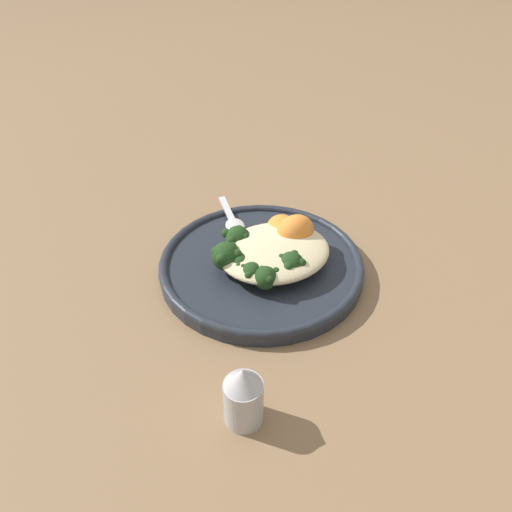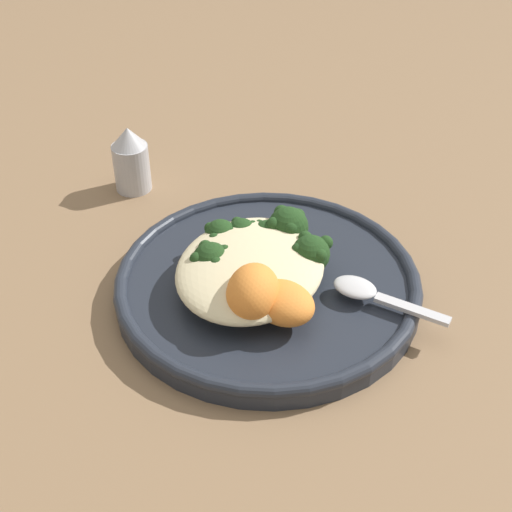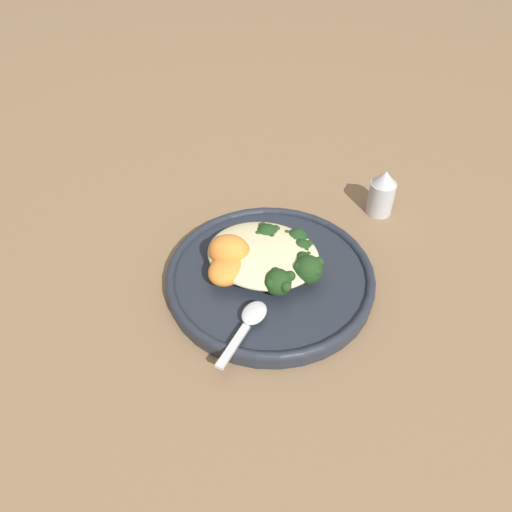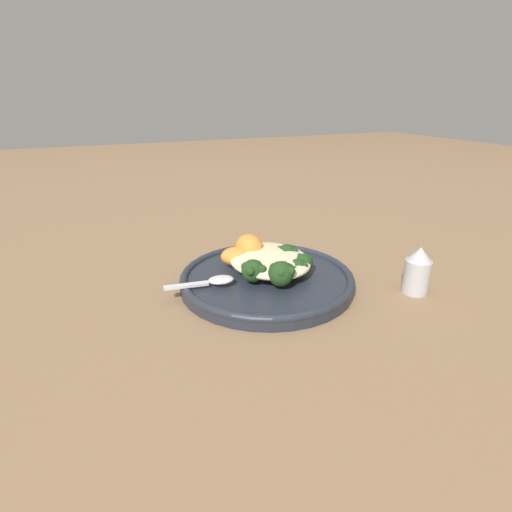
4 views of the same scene
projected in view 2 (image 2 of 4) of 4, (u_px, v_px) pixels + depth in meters
ground_plane at (282, 282)px, 0.63m from camera, size 4.00×4.00×0.00m
plate at (268, 283)px, 0.61m from camera, size 0.26×0.26×0.02m
quinoa_mound at (250, 268)px, 0.59m from camera, size 0.14×0.12×0.03m
broccoli_stalk_0 at (304, 258)px, 0.60m from camera, size 0.09×0.06×0.03m
broccoli_stalk_1 at (285, 235)px, 0.62m from camera, size 0.10×0.04×0.04m
broccoli_stalk_2 at (267, 247)px, 0.61m from camera, size 0.09×0.05×0.03m
broccoli_stalk_3 at (248, 248)px, 0.61m from camera, size 0.08×0.07×0.03m
broccoli_stalk_4 at (239, 257)px, 0.60m from camera, size 0.08×0.11×0.03m
broccoli_stalk_5 at (223, 266)px, 0.59m from camera, size 0.03×0.08×0.03m
sweet_potato_chunk_0 at (259, 294)px, 0.55m from camera, size 0.06×0.05×0.04m
sweet_potato_chunk_1 at (283, 302)px, 0.55m from camera, size 0.06×0.06×0.03m
spoon at (366, 292)px, 0.58m from camera, size 0.03×0.10×0.01m
salt_shaker at (131, 159)px, 0.73m from camera, size 0.04×0.04×0.07m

